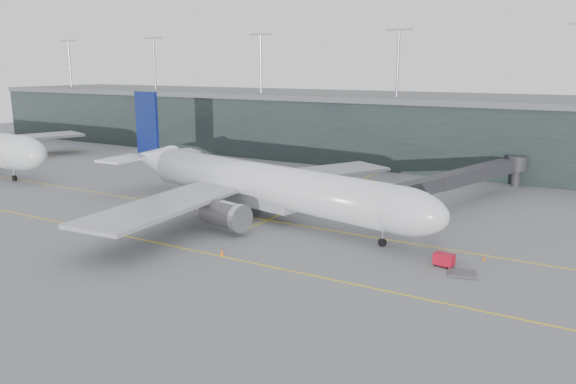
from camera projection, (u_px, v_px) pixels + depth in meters
The scene contains 17 objects.
ground at pixel (254, 210), 86.68m from camera, with size 320.00×320.00×0.00m, color #59595E.
taxiline_a at pixel (239, 216), 83.31m from camera, with size 160.00×0.25×0.02m, color yellow.
taxiline_b at pixel (164, 244), 69.87m from camera, with size 160.00×0.25×0.02m, color yellow.
taxiline_lead_main at pixel (339, 189), 100.99m from camera, with size 0.25×60.00×0.02m, color yellow.
taxiline_lead_adj at pixel (51, 155), 140.69m from camera, with size 0.25×60.00×0.02m, color yellow.
terminal at pixel (390, 126), 133.72m from camera, with size 240.00×36.00×29.00m.
main_aircraft at pixel (259, 184), 81.96m from camera, with size 61.60×57.03×17.37m.
jet_bridge at pixel (454, 176), 91.26m from camera, with size 12.94×43.20×5.66m.
gse_cart at pixel (444, 259), 62.08m from camera, with size 2.28×1.60×1.45m.
baggage_dolly at pixel (462, 273), 59.60m from camera, with size 2.80×2.24×0.28m, color #3E3D42.
uld_a at pixel (268, 189), 96.90m from camera, with size 2.10×1.71×1.85m.
uld_b at pixel (274, 188), 98.08m from camera, with size 2.31×2.13×1.69m.
uld_c at pixel (289, 189), 96.08m from camera, with size 2.79×2.55×2.06m.
cone_nose at pixel (484, 258), 63.93m from camera, with size 0.40×0.40×0.63m, color #DA4D0C.
cone_wing_stbd at pixel (222, 252), 65.74m from camera, with size 0.50×0.50×0.79m, color #F15D0D.
cone_wing_port at pixel (337, 202), 90.07m from camera, with size 0.46×0.46×0.73m, color #D6500B.
cone_tail at pixel (161, 216), 81.64m from camera, with size 0.47×0.47×0.75m, color orange.
Camera 1 is at (47.22, -69.62, 21.71)m, focal length 35.00 mm.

